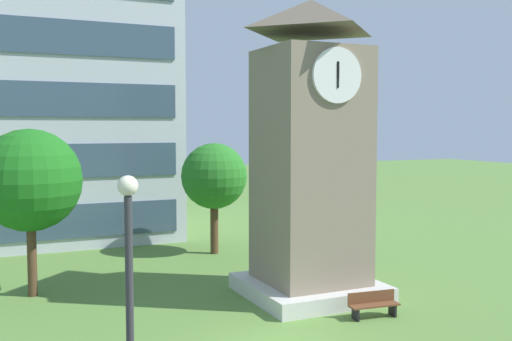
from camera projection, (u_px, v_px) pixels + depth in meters
The scene contains 6 objects.
office_building at pixel (24, 49), 35.08m from camera, with size 16.21×11.85×22.40m.
clock_tower at pixel (310, 165), 22.71m from camera, with size 4.84×4.84×11.36m.
park_bench at pixel (373, 304), 20.39m from camera, with size 1.84×0.67×0.88m.
street_lamp at pixel (130, 299), 10.33m from camera, with size 0.36×0.36×5.73m.
tree_by_building at pixel (30, 181), 22.70m from camera, with size 3.96×3.96×6.51m.
tree_near_tower at pixel (214, 177), 30.49m from camera, with size 3.40×3.40×5.75m.
Camera 1 is at (-7.61, -15.27, 6.55)m, focal length 41.52 mm.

